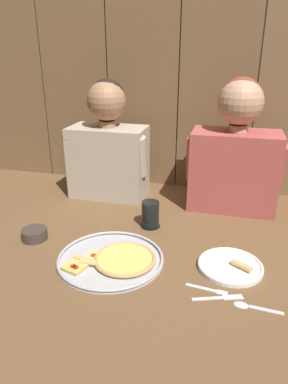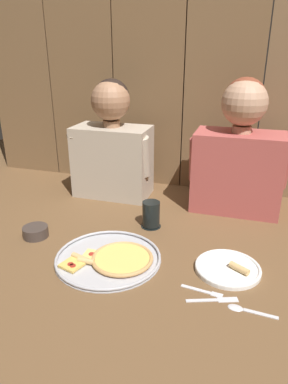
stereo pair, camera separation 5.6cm
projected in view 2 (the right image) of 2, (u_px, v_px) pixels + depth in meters
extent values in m
plane|color=brown|center=(143.00, 247.00, 1.30)|extent=(3.20, 3.20, 0.00)
cylinder|color=#B2B2B7|center=(108.00, 259.00, 1.22)|extent=(0.37, 0.37, 0.01)
torus|color=#B2B2B7|center=(108.00, 257.00, 1.22)|extent=(0.37, 0.37, 0.01)
cylinder|color=#B23823|center=(122.00, 260.00, 1.21)|extent=(0.21, 0.21, 0.00)
cylinder|color=#EFC660|center=(122.00, 258.00, 1.21)|extent=(0.20, 0.20, 0.01)
torus|color=tan|center=(122.00, 258.00, 1.21)|extent=(0.22, 0.22, 0.01)
cube|color=#F4D170|center=(91.00, 256.00, 1.23)|extent=(0.06, 0.08, 0.01)
cylinder|color=tan|center=(86.00, 261.00, 1.19)|extent=(0.06, 0.02, 0.02)
cylinder|color=#A3281E|center=(91.00, 254.00, 1.23)|extent=(0.02, 0.02, 0.00)
cube|color=#EABC56|center=(73.00, 264.00, 1.18)|extent=(0.09, 0.09, 0.01)
cylinder|color=tan|center=(80.00, 258.00, 1.21)|extent=(0.07, 0.04, 0.02)
cylinder|color=#A3281E|center=(71.00, 264.00, 1.17)|extent=(0.02, 0.02, 0.00)
cylinder|color=#A3281E|center=(73.00, 266.00, 1.16)|extent=(0.02, 0.02, 0.00)
cylinder|color=white|center=(228.00, 269.00, 1.16)|extent=(0.22, 0.22, 0.01)
torus|color=white|center=(228.00, 267.00, 1.16)|extent=(0.22, 0.22, 0.01)
cylinder|color=tan|center=(239.00, 268.00, 1.14)|extent=(0.07, 0.05, 0.02)
cylinder|color=black|center=(151.00, 226.00, 1.45)|extent=(0.08, 0.08, 0.01)
cylinder|color=black|center=(151.00, 214.00, 1.43)|extent=(0.07, 0.07, 0.10)
cylinder|color=#3D332D|center=(36.00, 232.00, 1.37)|extent=(0.10, 0.10, 0.04)
cylinder|color=#B23823|center=(35.00, 229.00, 1.36)|extent=(0.08, 0.08, 0.02)
cube|color=silver|center=(196.00, 289.00, 1.07)|extent=(0.10, 0.02, 0.01)
cube|color=silver|center=(217.00, 295.00, 1.05)|extent=(0.04, 0.02, 0.01)
cube|color=silver|center=(202.00, 300.00, 1.02)|extent=(0.09, 0.04, 0.01)
cube|color=silver|center=(228.00, 300.00, 1.03)|extent=(0.06, 0.04, 0.00)
cube|color=silver|center=(261.00, 314.00, 0.97)|extent=(0.10, 0.02, 0.01)
ellipsoid|color=silver|center=(235.00, 307.00, 1.00)|extent=(0.05, 0.03, 0.01)
cube|color=#B2A38E|center=(113.00, 161.00, 1.72)|extent=(0.36, 0.20, 0.34)
cylinder|color=#9E7051|center=(111.00, 124.00, 1.65)|extent=(0.08, 0.08, 0.03)
sphere|color=#9E7051|center=(111.00, 101.00, 1.61)|extent=(0.18, 0.18, 0.18)
sphere|color=black|center=(112.00, 97.00, 1.61)|extent=(0.17, 0.17, 0.17)
cylinder|color=#B2A38E|center=(78.00, 151.00, 1.71)|extent=(0.08, 0.13, 0.20)
cylinder|color=#B2A38E|center=(142.00, 156.00, 1.62)|extent=(0.08, 0.11, 0.20)
cube|color=#AD4C47|center=(237.00, 172.00, 1.55)|extent=(0.38, 0.21, 0.35)
cylinder|color=tan|center=(242.00, 129.00, 1.48)|extent=(0.08, 0.08, 0.03)
sphere|color=tan|center=(245.00, 103.00, 1.44)|extent=(0.19, 0.19, 0.19)
sphere|color=brown|center=(245.00, 99.00, 1.44)|extent=(0.18, 0.18, 0.18)
cylinder|color=#AD4C47|center=(198.00, 160.00, 1.54)|extent=(0.08, 0.11, 0.20)
cylinder|color=#AD4C47|center=(280.00, 167.00, 1.45)|extent=(0.08, 0.13, 0.21)
cube|color=brown|center=(17.00, 40.00, 1.87)|extent=(0.36, 0.03, 1.46)
cube|color=brown|center=(79.00, 39.00, 1.77)|extent=(0.36, 0.03, 1.46)
cube|color=brown|center=(148.00, 39.00, 1.67)|extent=(0.36, 0.03, 1.46)
cube|color=brown|center=(226.00, 38.00, 1.57)|extent=(0.36, 0.03, 1.46)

